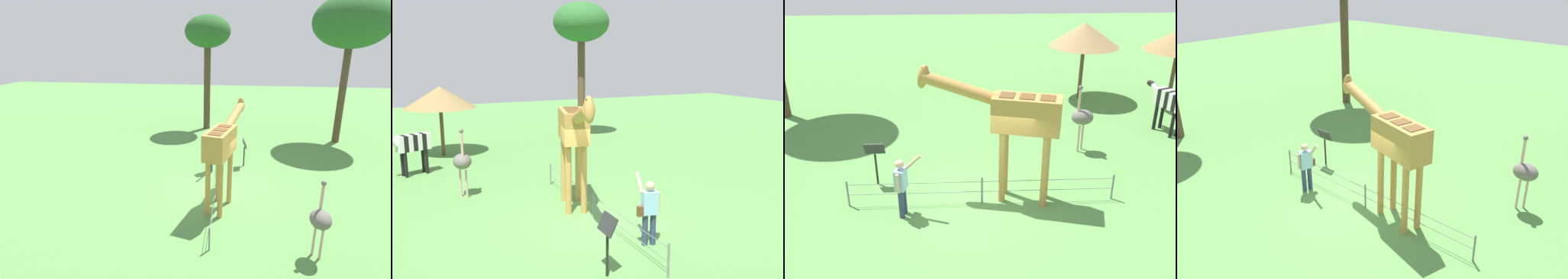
% 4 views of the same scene
% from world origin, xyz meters
% --- Properties ---
extents(ground_plane, '(60.00, 60.00, 0.00)m').
position_xyz_m(ground_plane, '(0.00, 0.00, 0.00)').
color(ground_plane, '#568E47').
extents(giraffe, '(3.72, 1.43, 3.61)m').
position_xyz_m(giraffe, '(-0.83, -0.13, 2.33)').
color(giraffe, '#BC8942').
rests_on(giraffe, ground_plane).
extents(visitor, '(0.71, 0.59, 1.69)m').
position_xyz_m(visitor, '(2.02, 0.55, 0.90)').
color(visitor, navy).
rests_on(visitor, ground_plane).
extents(zebra, '(0.94, 1.79, 1.66)m').
position_xyz_m(zebra, '(-6.80, -4.22, 1.16)').
color(zebra, black).
rests_on(zebra, ground_plane).
extents(ostrich, '(0.70, 0.56, 2.25)m').
position_xyz_m(ostrich, '(-3.38, -2.89, 1.18)').
color(ostrich, '#CC9E93').
rests_on(ostrich, ground_plane).
extents(shade_hut_far, '(2.86, 2.86, 3.23)m').
position_xyz_m(shade_hut_far, '(-4.67, -8.03, 2.74)').
color(shade_hut_far, brown).
rests_on(shade_hut_far, ground_plane).
extents(info_sign, '(0.56, 0.21, 1.32)m').
position_xyz_m(info_sign, '(2.93, -1.02, 0.95)').
color(info_sign, black).
rests_on(info_sign, ground_plane).
extents(wire_fence, '(7.05, 0.05, 0.75)m').
position_xyz_m(wire_fence, '(0.00, 0.08, 0.40)').
color(wire_fence, slate).
rests_on(wire_fence, ground_plane).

